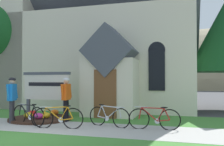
% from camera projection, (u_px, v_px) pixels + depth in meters
% --- Properties ---
extents(ground, '(140.00, 140.00, 0.00)m').
position_uv_depth(ground, '(74.00, 118.00, 11.09)').
color(ground, '#3D3D3F').
extents(sidewalk_slab, '(32.00, 2.26, 0.01)m').
position_uv_depth(sidewalk_slab, '(30.00, 125.00, 9.32)').
color(sidewalk_slab, '#A8A59E').
rests_on(sidewalk_slab, ground).
extents(church_lawn, '(24.00, 2.79, 0.01)m').
position_uv_depth(church_lawn, '(62.00, 116.00, 11.75)').
color(church_lawn, '#427F33').
rests_on(church_lawn, ground).
extents(church_building, '(12.46, 11.37, 14.25)m').
position_uv_depth(church_building, '(97.00, 31.00, 17.58)').
color(church_building, beige).
rests_on(church_building, ground).
extents(church_sign, '(2.27, 0.20, 1.99)m').
position_uv_depth(church_sign, '(46.00, 87.00, 11.01)').
color(church_sign, '#474C56').
rests_on(church_sign, ground).
extents(flower_bed, '(2.54, 2.54, 0.34)m').
position_uv_depth(flower_bed, '(40.00, 118.00, 10.56)').
color(flower_bed, '#382319').
rests_on(flower_bed, ground).
extents(bicycle_black, '(1.67, 0.57, 0.81)m').
position_uv_depth(bicycle_black, '(28.00, 115.00, 9.36)').
color(bicycle_black, black).
rests_on(bicycle_black, ground).
extents(bicycle_yellow, '(1.63, 0.49, 0.80)m').
position_uv_depth(bicycle_yellow, '(109.00, 116.00, 9.06)').
color(bicycle_yellow, black).
rests_on(bicycle_yellow, ground).
extents(bicycle_orange, '(1.75, 0.33, 0.82)m').
position_uv_depth(bicycle_orange, '(58.00, 117.00, 8.71)').
color(bicycle_orange, black).
rests_on(bicycle_orange, ground).
extents(bicycle_green, '(1.73, 0.16, 0.78)m').
position_uv_depth(bicycle_green, '(154.00, 119.00, 8.52)').
color(bicycle_green, black).
rests_on(bicycle_green, ground).
extents(cyclist_in_blue_jersey, '(0.29, 0.79, 1.74)m').
position_uv_depth(cyclist_in_blue_jersey, '(66.00, 96.00, 10.11)').
color(cyclist_in_blue_jersey, black).
rests_on(cyclist_in_blue_jersey, ground).
extents(cyclist_in_orange_jersey, '(0.33, 0.78, 1.75)m').
position_uv_depth(cyclist_in_orange_jersey, '(12.00, 96.00, 9.77)').
color(cyclist_in_orange_jersey, '#2D2D33').
rests_on(cyclist_in_orange_jersey, ground).
extents(distant_hill, '(84.44, 54.09, 26.09)m').
position_uv_depth(distant_hill, '(211.00, 86.00, 61.42)').
color(distant_hill, '#847A5B').
rests_on(distant_hill, ground).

